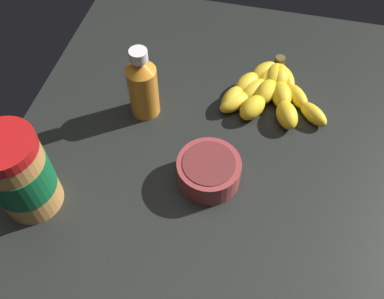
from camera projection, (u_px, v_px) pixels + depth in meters
The scene contains 5 objects.
ground_plane at pixel (199, 179), 73.71cm from camera, with size 97.07×70.77×3.85cm, color black.
banana_bunch at pixel (269, 91), 81.09cm from camera, with size 18.31×21.61×3.79cm.
peanut_butter_jar at pixel (20, 174), 62.75cm from camera, with size 9.54×9.54×15.93cm.
honey_bottle at pixel (143, 85), 75.04cm from camera, with size 5.53×5.53×14.77cm.
small_bowl at pixel (209, 171), 69.48cm from camera, with size 10.67×10.67×4.93cm.
Camera 1 is at (-37.69, -7.50, 61.21)cm, focal length 39.08 mm.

